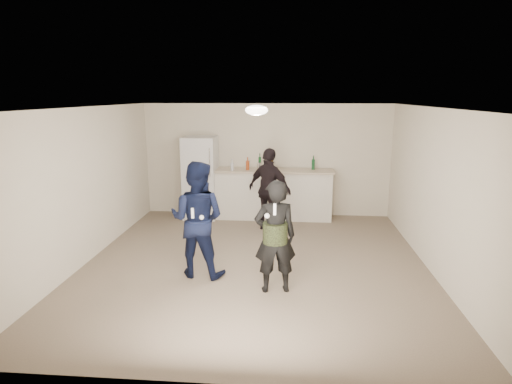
# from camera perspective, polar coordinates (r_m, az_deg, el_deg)

# --- Properties ---
(floor) EXTENTS (6.00, 6.00, 0.00)m
(floor) POSITION_cam_1_polar(r_m,az_deg,el_deg) (7.07, -0.14, -9.49)
(floor) COLOR #6B5B4C
(floor) RESTS_ON ground
(ceiling) EXTENTS (6.00, 6.00, 0.00)m
(ceiling) POSITION_cam_1_polar(r_m,az_deg,el_deg) (6.54, -0.15, 11.21)
(ceiling) COLOR silver
(ceiling) RESTS_ON wall_back
(wall_back) EXTENTS (6.00, 0.00, 6.00)m
(wall_back) POSITION_cam_1_polar(r_m,az_deg,el_deg) (9.64, 1.39, 4.28)
(wall_back) COLOR beige
(wall_back) RESTS_ON floor
(wall_front) EXTENTS (6.00, 0.00, 6.00)m
(wall_front) POSITION_cam_1_polar(r_m,az_deg,el_deg) (3.84, -4.02, -9.19)
(wall_front) COLOR beige
(wall_front) RESTS_ON floor
(wall_left) EXTENTS (0.00, 6.00, 6.00)m
(wall_left) POSITION_cam_1_polar(r_m,az_deg,el_deg) (7.45, -21.73, 0.80)
(wall_left) COLOR beige
(wall_left) RESTS_ON floor
(wall_right) EXTENTS (0.00, 6.00, 6.00)m
(wall_right) POSITION_cam_1_polar(r_m,az_deg,el_deg) (7.02, 22.82, 0.02)
(wall_right) COLOR beige
(wall_right) RESTS_ON floor
(counter) EXTENTS (2.60, 0.56, 1.05)m
(counter) POSITION_cam_1_polar(r_m,az_deg,el_deg) (9.45, 2.11, -0.38)
(counter) COLOR silver
(counter) RESTS_ON floor
(counter_top) EXTENTS (2.68, 0.64, 0.04)m
(counter_top) POSITION_cam_1_polar(r_m,az_deg,el_deg) (9.34, 2.14, 2.87)
(counter_top) COLOR #C6B299
(counter_top) RESTS_ON counter
(fridge) EXTENTS (0.70, 0.70, 1.80)m
(fridge) POSITION_cam_1_polar(r_m,az_deg,el_deg) (9.50, -7.39, 1.90)
(fridge) COLOR silver
(fridge) RESTS_ON floor
(fridge_handle) EXTENTS (0.02, 0.02, 0.60)m
(fridge_handle) POSITION_cam_1_polar(r_m,az_deg,el_deg) (9.02, -6.20, 3.93)
(fridge_handle) COLOR silver
(fridge_handle) RESTS_ON fridge
(ceiling_dome) EXTENTS (0.36, 0.36, 0.16)m
(ceiling_dome) POSITION_cam_1_polar(r_m,az_deg,el_deg) (6.84, 0.07, 10.86)
(ceiling_dome) COLOR white
(ceiling_dome) RESTS_ON ceiling
(shaker) EXTENTS (0.08, 0.08, 0.17)m
(shaker) POSITION_cam_1_polar(r_m,az_deg,el_deg) (9.24, 0.46, 3.43)
(shaker) COLOR #B9B9BE
(shaker) RESTS_ON counter_top
(man) EXTENTS (0.94, 0.79, 1.75)m
(man) POSITION_cam_1_polar(r_m,az_deg,el_deg) (6.44, -7.83, -3.62)
(man) COLOR #101B43
(man) RESTS_ON floor
(woman) EXTENTS (0.64, 0.49, 1.59)m
(woman) POSITION_cam_1_polar(r_m,az_deg,el_deg) (5.88, 2.57, -5.97)
(woman) COLOR black
(woman) RESTS_ON floor
(camo_shorts) EXTENTS (0.34, 0.34, 0.28)m
(camo_shorts) POSITION_cam_1_polar(r_m,az_deg,el_deg) (5.86, 2.57, -5.44)
(camo_shorts) COLOR #2C3B1B
(camo_shorts) RESTS_ON woman
(spectator) EXTENTS (1.04, 0.85, 1.67)m
(spectator) POSITION_cam_1_polar(r_m,az_deg,el_deg) (8.54, 1.81, 0.31)
(spectator) COLOR black
(spectator) RESTS_ON floor
(remote_man) EXTENTS (0.04, 0.04, 0.15)m
(remote_man) POSITION_cam_1_polar(r_m,az_deg,el_deg) (6.13, -8.44, -2.79)
(remote_man) COLOR white
(remote_man) RESTS_ON man
(nunchuk_man) EXTENTS (0.07, 0.07, 0.07)m
(nunchuk_man) POSITION_cam_1_polar(r_m,az_deg,el_deg) (6.15, -7.27, -3.38)
(nunchuk_man) COLOR white
(nunchuk_man) RESTS_ON man
(remote_woman) EXTENTS (0.04, 0.04, 0.15)m
(remote_woman) POSITION_cam_1_polar(r_m,az_deg,el_deg) (5.51, 2.51, -2.31)
(remote_woman) COLOR white
(remote_woman) RESTS_ON woman
(nunchuk_woman) EXTENTS (0.07, 0.07, 0.07)m
(nunchuk_woman) POSITION_cam_1_polar(r_m,az_deg,el_deg) (5.57, 1.48, -3.20)
(nunchuk_woman) COLOR white
(nunchuk_woman) RESTS_ON woman
(bottle_cluster) EXTENTS (1.82, 0.32, 0.28)m
(bottle_cluster) POSITION_cam_1_polar(r_m,az_deg,el_deg) (9.27, 1.54, 3.63)
(bottle_cluster) COLOR #8D6114
(bottle_cluster) RESTS_ON counter_top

